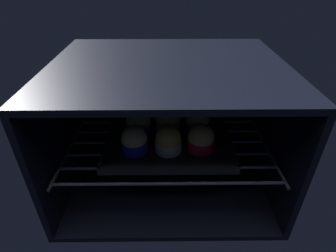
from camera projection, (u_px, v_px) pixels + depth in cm
name	position (u px, v px, depth cm)	size (l,w,h in cm)	color
oven_cavity	(168.00, 119.00, 78.89)	(59.00, 47.00, 37.00)	black
oven_rack	(168.00, 137.00, 77.13)	(54.80, 42.00, 0.80)	#444756
baking_tray	(168.00, 133.00, 76.83)	(33.72, 33.72, 2.20)	black
muffin_row0_col0	(134.00, 141.00, 67.33)	(6.73, 6.73, 7.19)	#1928B7
muffin_row0_col1	(167.00, 140.00, 67.43)	(6.73, 6.73, 7.23)	silver
muffin_row0_col2	(201.00, 139.00, 68.03)	(6.86, 6.86, 7.14)	red
muffin_row1_col0	(139.00, 123.00, 74.53)	(7.02, 7.02, 7.40)	#1928B7
muffin_row1_col1	(168.00, 120.00, 74.80)	(7.32, 7.32, 8.06)	silver
muffin_row1_col2	(197.00, 122.00, 75.06)	(6.73, 6.73, 7.33)	#1928B7
muffin_row2_col0	(140.00, 107.00, 81.78)	(6.73, 6.73, 7.74)	#1928B7
muffin_row2_col1	(167.00, 108.00, 82.35)	(6.73, 6.73, 6.89)	silver
muffin_row2_col2	(195.00, 107.00, 82.09)	(7.22, 7.22, 7.49)	red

